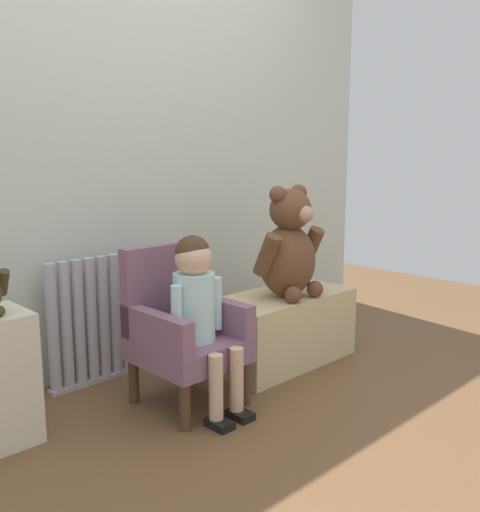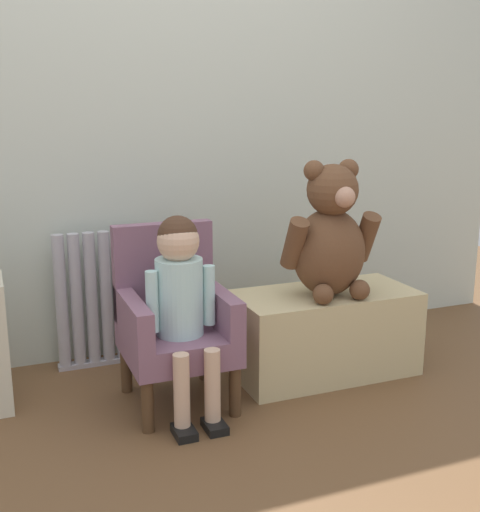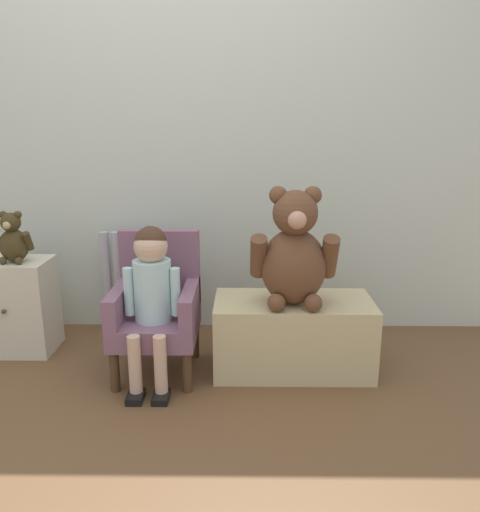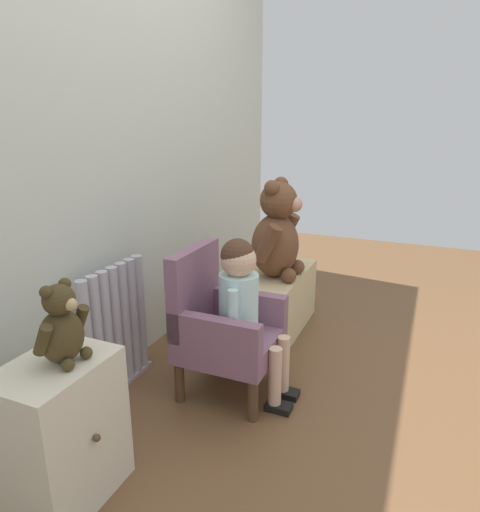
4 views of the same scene
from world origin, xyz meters
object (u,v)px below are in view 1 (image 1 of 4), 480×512
object	(u,v)px
large_teddy_bear	(289,248)
radiator	(91,322)
child_armchair	(181,328)
low_bench	(283,328)
child_figure	(198,298)

from	to	relation	value
large_teddy_bear	radiator	bearing A→B (deg)	149.50
child_armchair	large_teddy_bear	world-z (taller)	large_teddy_bear
child_armchair	low_bench	size ratio (longest dim) A/B	0.89
child_figure	large_teddy_bear	world-z (taller)	large_teddy_bear
radiator	low_bench	world-z (taller)	radiator
radiator	child_figure	distance (m)	0.60
large_teddy_bear	child_figure	bearing A→B (deg)	-173.65
low_bench	large_teddy_bear	size ratio (longest dim) A/B	1.38
child_armchair	child_figure	xyz separation A→B (m)	(0.00, -0.11, 0.15)
child_figure	low_bench	size ratio (longest dim) A/B	0.97
child_figure	low_bench	distance (m)	0.72
child_armchair	low_bench	bearing A→B (deg)	0.29
child_armchair	low_bench	world-z (taller)	child_armchair
child_figure	large_teddy_bear	distance (m)	0.65
child_armchair	low_bench	xyz separation A→B (m)	(0.65, 0.00, -0.14)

